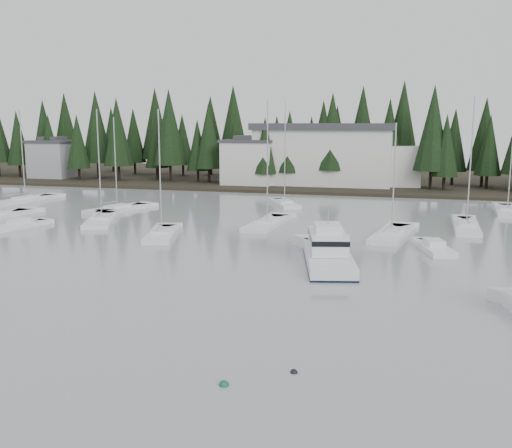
{
  "coord_description": "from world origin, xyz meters",
  "views": [
    {
      "loc": [
        10.28,
        -20.41,
        11.42
      ],
      "look_at": [
        -2.92,
        28.12,
        2.5
      ],
      "focal_mm": 40.0,
      "sensor_mm": 36.0,
      "label": 1
    }
  ],
  "objects_px": {
    "house_far_west": "(53,158)",
    "sailboat_4": "(392,236)",
    "sailboat_5": "(26,201)",
    "sailboat_6": "(507,212)",
    "sailboat_3": "(466,228)",
    "sailboat_7": "(284,205)",
    "house_west": "(249,161)",
    "sailboat_13": "(102,221)",
    "runabout_1": "(434,249)",
    "harbor_inn": "(335,155)",
    "sailboat_10": "(162,236)",
    "sailboat_1": "(117,210)",
    "cabin_cruiser_center": "(328,254)",
    "sailboat_2": "(267,225)",
    "runabout_0": "(20,227)"
  },
  "relations": [
    {
      "from": "house_far_west",
      "to": "sailboat_4",
      "type": "distance_m",
      "value": 80.93
    },
    {
      "from": "sailboat_7",
      "to": "house_west",
      "type": "bearing_deg",
      "value": 0.16
    },
    {
      "from": "sailboat_1",
      "to": "sailboat_6",
      "type": "height_order",
      "value": "sailboat_6"
    },
    {
      "from": "house_far_west",
      "to": "sailboat_13",
      "type": "bearing_deg",
      "value": -50.17
    },
    {
      "from": "sailboat_3",
      "to": "sailboat_5",
      "type": "height_order",
      "value": "sailboat_3"
    },
    {
      "from": "cabin_cruiser_center",
      "to": "sailboat_6",
      "type": "height_order",
      "value": "sailboat_6"
    },
    {
      "from": "harbor_inn",
      "to": "sailboat_10",
      "type": "xyz_separation_m",
      "value": [
        -11.04,
        -50.19,
        -5.7
      ]
    },
    {
      "from": "cabin_cruiser_center",
      "to": "sailboat_5",
      "type": "bearing_deg",
      "value": 48.79
    },
    {
      "from": "sailboat_2",
      "to": "sailboat_10",
      "type": "height_order",
      "value": "sailboat_2"
    },
    {
      "from": "house_far_west",
      "to": "sailboat_10",
      "type": "relative_size",
      "value": 0.64
    },
    {
      "from": "sailboat_3",
      "to": "runabout_1",
      "type": "height_order",
      "value": "sailboat_3"
    },
    {
      "from": "cabin_cruiser_center",
      "to": "sailboat_1",
      "type": "relative_size",
      "value": 0.95
    },
    {
      "from": "house_far_west",
      "to": "harbor_inn",
      "type": "xyz_separation_m",
      "value": [
        57.04,
        1.34,
        1.37
      ]
    },
    {
      "from": "sailboat_10",
      "to": "sailboat_13",
      "type": "height_order",
      "value": "sailboat_13"
    },
    {
      "from": "sailboat_3",
      "to": "sailboat_13",
      "type": "relative_size",
      "value": 1.09
    },
    {
      "from": "house_west",
      "to": "sailboat_2",
      "type": "relative_size",
      "value": 0.66
    },
    {
      "from": "runabout_1",
      "to": "house_far_west",
      "type": "bearing_deg",
      "value": 40.14
    },
    {
      "from": "sailboat_1",
      "to": "sailboat_3",
      "type": "xyz_separation_m",
      "value": [
        43.44,
        -1.56,
        0.01
      ]
    },
    {
      "from": "house_far_west",
      "to": "harbor_inn",
      "type": "bearing_deg",
      "value": 1.35
    },
    {
      "from": "sailboat_3",
      "to": "house_west",
      "type": "bearing_deg",
      "value": 47.3
    },
    {
      "from": "sailboat_10",
      "to": "sailboat_2",
      "type": "bearing_deg",
      "value": -60.25
    },
    {
      "from": "sailboat_7",
      "to": "sailboat_13",
      "type": "distance_m",
      "value": 25.99
    },
    {
      "from": "sailboat_2",
      "to": "sailboat_10",
      "type": "relative_size",
      "value": 1.08
    },
    {
      "from": "sailboat_2",
      "to": "sailboat_6",
      "type": "height_order",
      "value": "sailboat_2"
    },
    {
      "from": "house_west",
      "to": "cabin_cruiser_center",
      "type": "xyz_separation_m",
      "value": [
        21.96,
        -53.59,
        -3.91
      ]
    },
    {
      "from": "sailboat_6",
      "to": "runabout_1",
      "type": "relative_size",
      "value": 2.01
    },
    {
      "from": "sailboat_5",
      "to": "sailboat_6",
      "type": "relative_size",
      "value": 1.01
    },
    {
      "from": "sailboat_5",
      "to": "sailboat_7",
      "type": "relative_size",
      "value": 0.94
    },
    {
      "from": "house_west",
      "to": "sailboat_4",
      "type": "distance_m",
      "value": 48.8
    },
    {
      "from": "cabin_cruiser_center",
      "to": "sailboat_3",
      "type": "relative_size",
      "value": 0.81
    },
    {
      "from": "sailboat_2",
      "to": "sailboat_3",
      "type": "xyz_separation_m",
      "value": [
        21.61,
        3.93,
        0.01
      ]
    },
    {
      "from": "sailboat_5",
      "to": "sailboat_13",
      "type": "bearing_deg",
      "value": -115.5
    },
    {
      "from": "runabout_0",
      "to": "sailboat_7",
      "type": "bearing_deg",
      "value": -29.97
    },
    {
      "from": "house_west",
      "to": "sailboat_1",
      "type": "bearing_deg",
      "value": -105.54
    },
    {
      "from": "sailboat_13",
      "to": "runabout_0",
      "type": "xyz_separation_m",
      "value": [
        -6.76,
        -5.91,
        0.07
      ]
    },
    {
      "from": "cabin_cruiser_center",
      "to": "house_far_west",
      "type": "bearing_deg",
      "value": 35.85
    },
    {
      "from": "house_west",
      "to": "sailboat_6",
      "type": "distance_m",
      "value": 45.74
    },
    {
      "from": "sailboat_7",
      "to": "runabout_0",
      "type": "xyz_separation_m",
      "value": [
        -24.56,
        -24.85,
        0.03
      ]
    },
    {
      "from": "house_far_west",
      "to": "sailboat_7",
      "type": "height_order",
      "value": "sailboat_7"
    },
    {
      "from": "runabout_1",
      "to": "sailboat_4",
      "type": "bearing_deg",
      "value": 18.02
    },
    {
      "from": "house_far_west",
      "to": "sailboat_1",
      "type": "relative_size",
      "value": 0.67
    },
    {
      "from": "house_far_west",
      "to": "sailboat_1",
      "type": "bearing_deg",
      "value": -46.11
    },
    {
      "from": "sailboat_3",
      "to": "sailboat_7",
      "type": "distance_m",
      "value": 26.22
    },
    {
      "from": "house_west",
      "to": "sailboat_4",
      "type": "xyz_separation_m",
      "value": [
        26.67,
        -40.61,
        -4.6
      ]
    },
    {
      "from": "sailboat_5",
      "to": "sailboat_6",
      "type": "bearing_deg",
      "value": -76.89
    },
    {
      "from": "sailboat_1",
      "to": "sailboat_4",
      "type": "height_order",
      "value": "sailboat_1"
    },
    {
      "from": "runabout_1",
      "to": "runabout_0",
      "type": "bearing_deg",
      "value": 73.87
    },
    {
      "from": "harbor_inn",
      "to": "sailboat_6",
      "type": "relative_size",
      "value": 2.14
    },
    {
      "from": "sailboat_1",
      "to": "sailboat_2",
      "type": "xyz_separation_m",
      "value": [
        21.83,
        -5.49,
        0.01
      ]
    },
    {
      "from": "sailboat_1",
      "to": "sailboat_3",
      "type": "relative_size",
      "value": 0.86
    }
  ]
}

